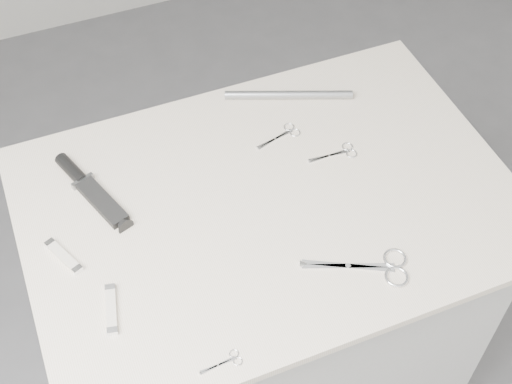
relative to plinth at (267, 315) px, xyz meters
name	(u,v)px	position (x,y,z in m)	size (l,w,h in m)	color
plinth	(267,315)	(0.00, 0.00, 0.00)	(0.90, 0.60, 0.90)	#B9B9B7
display_board	(270,202)	(0.00, 0.00, 0.46)	(1.00, 0.70, 0.02)	beige
large_shears	(379,267)	(0.13, -0.23, 0.47)	(0.20, 0.13, 0.01)	silver
embroidery_scissors_a	(284,134)	(0.10, 0.16, 0.47)	(0.11, 0.05, 0.00)	silver
embroidery_scissors_b	(340,153)	(0.19, 0.06, 0.47)	(0.11, 0.05, 0.00)	silver
tiny_scissors	(226,362)	(-0.21, -0.31, 0.47)	(0.08, 0.03, 0.00)	silver
sheathed_knife	(88,187)	(-0.34, 0.16, 0.48)	(0.11, 0.23, 0.03)	black
pocket_knife_a	(111,309)	(-0.37, -0.13, 0.48)	(0.04, 0.10, 0.01)	beige
pocket_knife_b	(63,256)	(-0.42, 0.01, 0.48)	(0.06, 0.10, 0.01)	beige
metal_rail	(289,95)	(0.16, 0.26, 0.48)	(0.02, 0.02, 0.29)	#919499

